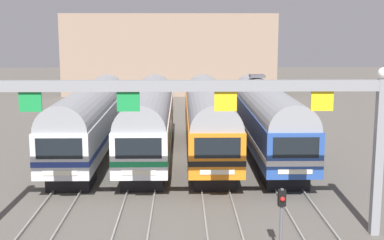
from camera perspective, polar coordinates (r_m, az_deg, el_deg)
ground_plane at (r=35.70m, az=-1.39°, el=-4.00°), size 160.00×160.00×0.00m
track_bed at (r=52.35m, az=-1.32°, el=0.55°), size 13.11×70.00×0.15m
commuter_train_silver at (r=35.65m, az=-10.78°, el=0.22°), size 2.88×18.06×4.77m
commuter_train_white at (r=35.21m, az=-4.56°, el=0.25°), size 2.88×18.06×4.77m
commuter_train_orange at (r=35.19m, az=1.74°, el=0.27°), size 2.88×18.06×4.77m
commuter_train_blue at (r=35.60m, az=7.97°, el=0.29°), size 2.88×18.06×5.05m
catenary_gantry at (r=21.44m, az=-1.60°, el=0.56°), size 16.84×0.44×6.97m
yard_signal_mast at (r=20.39m, az=9.48°, el=-9.37°), size 0.28×0.35×2.68m
maintenance_building at (r=71.09m, az=-2.36°, el=7.06°), size 26.68×10.00×10.15m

